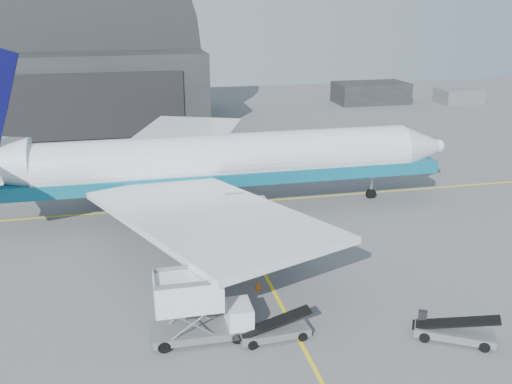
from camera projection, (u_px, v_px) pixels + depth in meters
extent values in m
plane|color=#565659|center=(279.00, 300.00, 39.00)|extent=(200.00, 200.00, 0.00)
cube|color=yellow|center=(228.00, 203.00, 57.47)|extent=(80.00, 0.25, 0.02)
cube|color=yellow|center=(286.00, 315.00, 37.15)|extent=(0.25, 40.00, 0.02)
cube|color=black|center=(45.00, 87.00, 92.52)|extent=(50.00, 28.00, 12.00)
cube|color=black|center=(34.00, 109.00, 79.82)|extent=(42.00, 0.40, 9.50)
cube|color=black|center=(370.00, 103.00, 113.45)|extent=(14.00, 8.00, 4.00)
cube|color=slate|center=(458.00, 103.00, 113.31)|extent=(8.00, 6.00, 2.80)
cylinder|color=white|center=(229.00, 158.00, 54.34)|extent=(35.58, 4.74, 4.74)
cone|color=white|center=(421.00, 147.00, 58.51)|extent=(4.35, 4.74, 4.74)
sphere|color=white|center=(438.00, 146.00, 58.92)|extent=(1.38, 1.38, 1.38)
cube|color=black|center=(410.00, 142.00, 58.07)|extent=(2.57, 2.17, 0.69)
cube|color=#0E5F7A|center=(229.00, 174.00, 54.83)|extent=(41.52, 4.79, 1.19)
cube|color=white|center=(206.00, 215.00, 42.87)|extent=(18.23, 24.24, 1.44)
cube|color=white|center=(177.00, 142.00, 64.78)|extent=(18.23, 24.24, 1.44)
cylinder|color=gray|center=(235.00, 213.00, 47.65)|extent=(5.14, 2.67, 2.67)
cylinder|color=gray|center=(208.00, 163.00, 62.26)|extent=(5.14, 2.67, 2.67)
cylinder|color=#A5A5AA|center=(372.00, 185.00, 58.64)|extent=(0.28, 0.28, 2.77)
cylinder|color=black|center=(371.00, 194.00, 58.94)|extent=(1.09, 0.35, 1.09)
cylinder|color=black|center=(215.00, 217.00, 52.47)|extent=(1.28, 0.44, 1.28)
cylinder|color=black|center=(205.00, 195.00, 58.32)|extent=(1.28, 0.44, 1.28)
cube|color=slate|center=(199.00, 331.00, 34.45)|extent=(5.66, 2.28, 0.47)
cube|color=silver|center=(239.00, 315.00, 34.72)|extent=(1.52, 2.17, 1.51)
cube|color=black|center=(250.00, 311.00, 34.79)|extent=(0.08, 1.79, 0.85)
cube|color=silver|center=(188.00, 292.00, 33.47)|extent=(3.97, 2.37, 1.89)
cylinder|color=black|center=(237.00, 338.00, 34.03)|extent=(0.76, 0.29, 0.75)
cylinder|color=black|center=(232.00, 320.00, 35.86)|extent=(0.76, 0.29, 0.75)
cylinder|color=black|center=(164.00, 347.00, 33.14)|extent=(0.76, 0.29, 0.75)
cylinder|color=black|center=(162.00, 329.00, 34.97)|extent=(0.76, 0.29, 0.75)
cube|color=black|center=(226.00, 251.00, 45.50)|extent=(3.86, 2.75, 0.78)
cube|color=silver|center=(232.00, 242.00, 45.50)|extent=(1.58, 1.83, 0.78)
cylinder|color=black|center=(245.00, 254.00, 45.34)|extent=(0.84, 0.50, 0.78)
cylinder|color=black|center=(235.00, 246.00, 46.80)|extent=(0.84, 0.50, 0.78)
cylinder|color=black|center=(217.00, 260.00, 44.27)|extent=(0.84, 0.50, 0.78)
cylinder|color=black|center=(208.00, 251.00, 45.73)|extent=(0.84, 0.50, 0.78)
cube|color=slate|center=(274.00, 332.00, 34.45)|extent=(4.37, 1.72, 0.44)
cube|color=black|center=(274.00, 323.00, 34.23)|extent=(4.62, 1.25, 1.25)
cube|color=black|center=(244.00, 325.00, 34.32)|extent=(0.51, 0.42, 0.58)
cylinder|color=black|center=(302.00, 336.00, 34.29)|extent=(0.60, 0.28, 0.58)
cylinder|color=black|center=(295.00, 325.00, 35.53)|extent=(0.60, 0.28, 0.58)
cylinder|color=black|center=(253.00, 345.00, 33.47)|extent=(0.60, 0.28, 0.58)
cylinder|color=black|center=(246.00, 332.00, 34.71)|extent=(0.60, 0.28, 0.58)
cube|color=slate|center=(454.00, 333.00, 34.31)|extent=(4.81, 3.69, 0.47)
cube|color=black|center=(456.00, 322.00, 34.07)|extent=(4.80, 3.38, 1.35)
cube|color=black|center=(423.00, 316.00, 35.20)|extent=(0.67, 0.63, 0.63)
cylinder|color=black|center=(485.00, 347.00, 33.22)|extent=(0.68, 0.54, 0.63)
cylinder|color=black|center=(483.00, 334.00, 34.55)|extent=(0.68, 0.54, 0.63)
cylinder|color=black|center=(425.00, 337.00, 34.17)|extent=(0.68, 0.54, 0.63)
cylinder|color=black|center=(425.00, 325.00, 35.50)|extent=(0.68, 0.54, 0.63)
cube|color=#EA5C07|center=(258.00, 289.00, 40.54)|extent=(0.41, 0.41, 0.03)
cone|color=#EA5C07|center=(258.00, 285.00, 40.45)|extent=(0.41, 0.41, 0.59)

